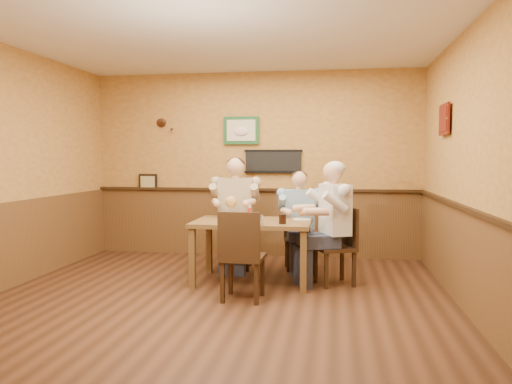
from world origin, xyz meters
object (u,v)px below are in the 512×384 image
at_px(chair_back_right, 299,239).
at_px(salt_shaker, 249,217).
at_px(water_glass_mid, 260,220).
at_px(water_glass_left, 232,218).
at_px(dining_table, 253,228).
at_px(hot_sauce_bottle, 250,213).
at_px(chair_near_side, 243,255).
at_px(cola_tumbler, 283,219).
at_px(diner_blue_polo, 299,225).
at_px(diner_white_elder, 335,230).
at_px(diner_tan_shirt, 236,219).
at_px(pepper_shaker, 250,217).
at_px(chair_right_end, 335,246).
at_px(chair_back_left, 236,234).

bearing_deg(chair_back_right, salt_shaker, -136.73).
bearing_deg(water_glass_mid, water_glass_left, 154.83).
relative_size(dining_table, hot_sauce_bottle, 8.24).
bearing_deg(salt_shaker, chair_near_side, -84.60).
height_order(water_glass_left, cola_tumbler, cola_tumbler).
bearing_deg(diner_blue_polo, chair_near_side, -117.49).
xyz_separation_m(dining_table, diner_white_elder, (0.98, 0.03, 0.00)).
xyz_separation_m(diner_tan_shirt, pepper_shaker, (0.31, -0.68, 0.11)).
relative_size(diner_tan_shirt, pepper_shaker, 16.98).
relative_size(cola_tumbler, hot_sauce_bottle, 0.66).
bearing_deg(water_glass_mid, chair_near_side, -107.75).
bearing_deg(pepper_shaker, hot_sauce_bottle, 174.29).
xyz_separation_m(chair_right_end, salt_shaker, (-1.03, -0.00, 0.33)).
distance_m(chair_right_end, water_glass_left, 1.26).
bearing_deg(diner_blue_polo, pepper_shaker, -135.42).
height_order(chair_back_right, hot_sauce_bottle, hot_sauce_bottle).
distance_m(chair_back_right, diner_tan_shirt, 0.89).
distance_m(dining_table, chair_right_end, 1.00).
distance_m(chair_back_right, chair_near_side, 1.60).
xyz_separation_m(chair_right_end, water_glass_left, (-1.20, -0.23, 0.34)).
distance_m(water_glass_mid, hot_sauce_bottle, 0.43).
bearing_deg(hot_sauce_bottle, chair_right_end, 0.54).
height_order(chair_near_side, water_glass_left, chair_near_side).
distance_m(diner_white_elder, water_glass_mid, 0.94).
height_order(dining_table, salt_shaker, salt_shaker).
distance_m(diner_blue_polo, pepper_shaker, 0.94).
xyz_separation_m(diner_white_elder, hot_sauce_bottle, (-1.02, -0.01, 0.18)).
distance_m(dining_table, salt_shaker, 0.15).
bearing_deg(diner_blue_polo, diner_tan_shirt, 175.13).
height_order(diner_blue_polo, salt_shaker, diner_blue_polo).
distance_m(chair_right_end, diner_blue_polo, 0.89).
bearing_deg(dining_table, hot_sauce_bottle, 148.03).
bearing_deg(diner_blue_polo, cola_tumbler, -106.41).
bearing_deg(chair_back_right, water_glass_left, -136.47).
xyz_separation_m(dining_table, cola_tumbler, (0.39, -0.24, 0.15)).
relative_size(chair_back_left, pepper_shaker, 11.89).
relative_size(chair_near_side, salt_shaker, 11.64).
bearing_deg(salt_shaker, hot_sauce_bottle, -29.16).
bearing_deg(pepper_shaker, dining_table, -36.44).
bearing_deg(diner_blue_polo, dining_table, -132.88).
relative_size(dining_table, chair_back_right, 1.68).
height_order(salt_shaker, pepper_shaker, salt_shaker).
bearing_deg(diner_tan_shirt, chair_right_end, -30.35).
bearing_deg(diner_tan_shirt, cola_tumbler, -55.69).
xyz_separation_m(dining_table, pepper_shaker, (-0.03, 0.02, 0.13)).
xyz_separation_m(chair_back_left, diner_tan_shirt, (0.00, 0.00, 0.20)).
xyz_separation_m(diner_blue_polo, diner_white_elder, (0.48, -0.74, 0.06)).
bearing_deg(chair_back_right, water_glass_mid, -117.43).
xyz_separation_m(chair_near_side, salt_shaker, (-0.07, 0.78, 0.31)).
relative_size(chair_back_left, diner_tan_shirt, 0.70).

